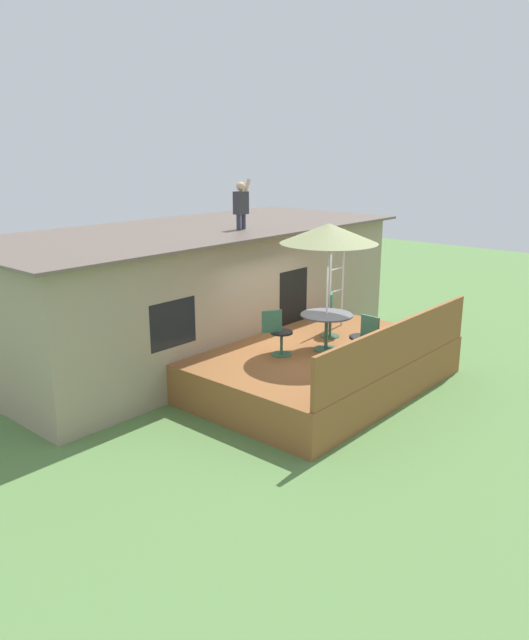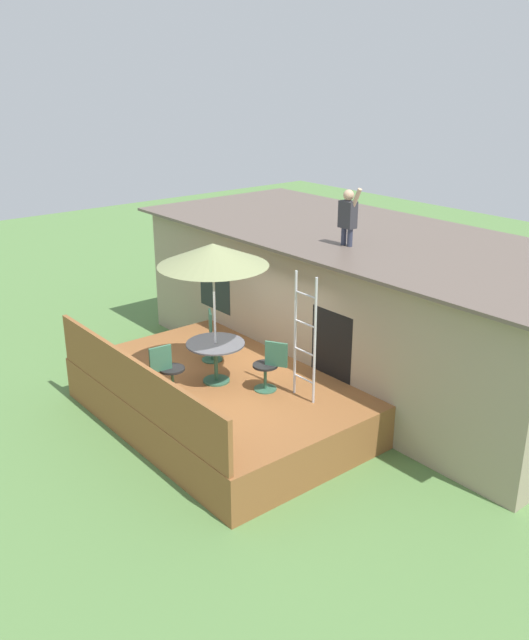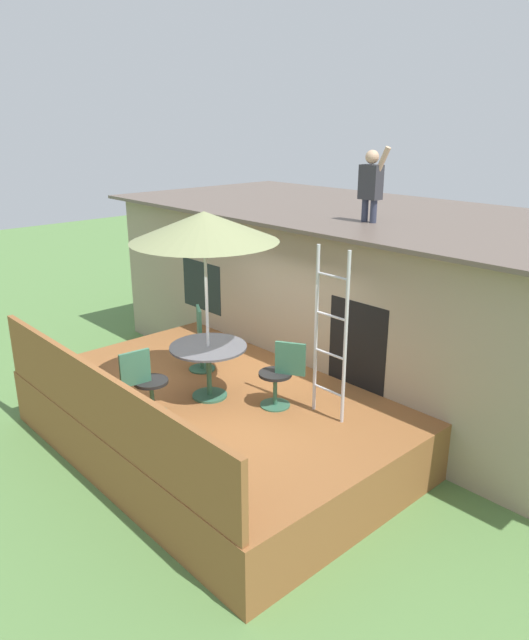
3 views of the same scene
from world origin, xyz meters
TOP-DOWN VIEW (x-y plane):
  - ground_plane at (0.00, 0.00)m, footprint 40.00×40.00m
  - house at (-0.00, 3.60)m, footprint 10.50×4.50m
  - deck at (0.00, 0.00)m, footprint 5.38×3.64m
  - deck_railing at (0.00, -1.77)m, footprint 5.28×0.08m
  - patio_table at (0.00, -0.14)m, footprint 1.04×1.04m
  - patio_umbrella at (0.00, -0.14)m, footprint 1.90×1.90m
  - step_ladder at (1.47, 0.64)m, footprint 0.52×0.04m
  - person_figure at (0.47, 2.59)m, footprint 0.47×0.20m
  - patio_chair_left at (-0.88, 0.38)m, footprint 0.58×0.44m
  - patio_chair_right at (0.88, 0.36)m, footprint 0.58×0.44m
  - patio_chair_near at (-0.09, -1.08)m, footprint 0.44×0.62m

SIDE VIEW (x-z plane):
  - ground_plane at x=0.00m, z-range 0.00..0.00m
  - deck at x=0.00m, z-range 0.00..0.80m
  - deck_railing at x=0.00m, z-range 0.80..1.70m
  - patio_chair_left at x=-0.88m, z-range 0.80..1.72m
  - patio_chair_right at x=0.88m, z-range 0.80..1.72m
  - patio_chair_near at x=-0.09m, z-range 0.80..1.72m
  - patio_table at x=0.00m, z-range 1.01..1.76m
  - house at x=0.00m, z-range 0.01..2.96m
  - step_ladder at x=1.47m, z-range 0.80..3.00m
  - patio_umbrella at x=0.00m, z-range 1.88..4.42m
  - person_figure at x=0.47m, z-range 3.01..4.12m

